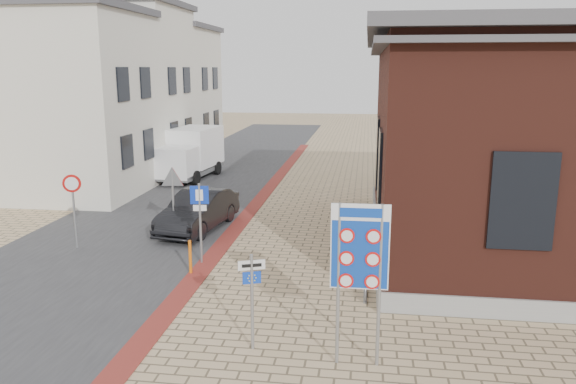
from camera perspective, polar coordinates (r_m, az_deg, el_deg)
The scene contains 16 objects.
ground at distance 13.15m, azimuth -4.13°, elevation -13.03°, with size 120.00×120.00×0.00m, color tan.
road_strip at distance 28.35m, azimuth -8.70°, elevation 0.86°, with size 7.00×60.00×0.02m, color #38383A.
curb_strip at distance 22.78m, azimuth -3.82°, elevation -1.88°, with size 0.60×40.00×0.02m, color maroon.
brick_building at distance 19.79m, azimuth 27.00°, elevation 4.83°, with size 13.00×13.00×6.80m.
townhouse_near at distance 27.25m, azimuth -22.11°, elevation 8.45°, with size 7.40×6.40×8.30m.
townhouse_mid at distance 32.57m, azimuth -16.88°, elevation 10.05°, with size 7.40×6.40×9.10m.
townhouse_far at distance 38.11m, azimuth -13.05°, elevation 9.94°, with size 7.40×6.40×8.30m.
bike_rack at distance 14.81m, azimuth 7.88°, elevation -9.00°, with size 0.08×1.80×0.60m.
sedan at distance 20.19m, azimuth -9.10°, elevation -1.89°, with size 1.48×4.24×1.40m, color black.
box_truck at distance 29.66m, azimuth -9.88°, elevation 3.92°, with size 2.51×5.12×2.58m.
border_sign at distance 10.63m, azimuth 7.31°, elevation -5.86°, with size 1.10×0.08×3.22m.
essen_sign at distance 11.48m, azimuth -3.69°, elevation -9.76°, with size 0.53×0.23×2.04m.
parking_sign at distance 16.50m, azimuth -8.94°, elevation -1.78°, with size 0.53×0.14×2.41m.
yield_sign at distance 19.09m, azimuth -11.64°, elevation 0.67°, with size 0.85×0.18×2.41m.
speed_sign at distance 18.92m, azimuth -20.98°, elevation -0.68°, with size 0.55×0.19×2.41m.
bollard at distance 16.02m, azimuth -9.91°, elevation -6.54°, with size 0.09×0.09×0.97m, color orange.
Camera 1 is at (2.56, -11.59, 5.66)m, focal length 35.00 mm.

